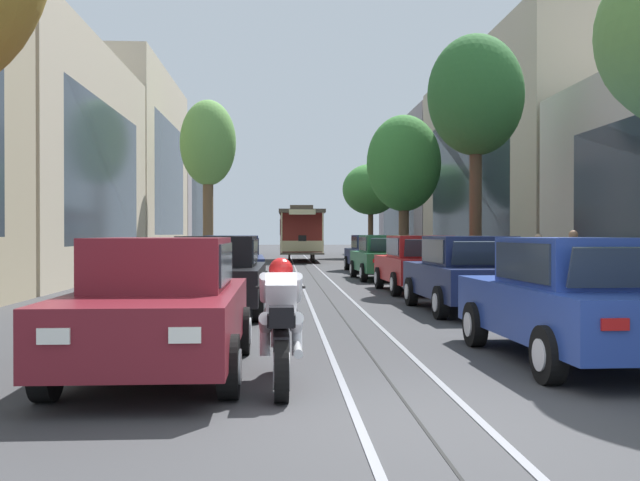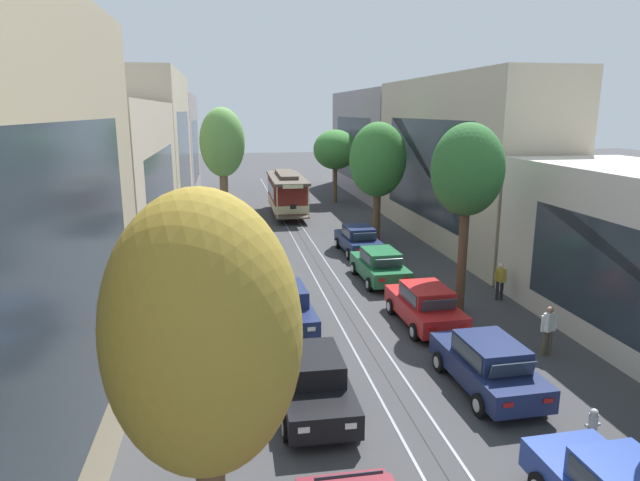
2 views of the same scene
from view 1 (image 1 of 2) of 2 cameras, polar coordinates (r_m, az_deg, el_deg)
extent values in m
plane|color=#38383A|center=(30.02, -0.78, -2.59)|extent=(160.00, 160.00, 0.00)
cube|color=gray|center=(33.97, -1.94, -2.22)|extent=(0.08, 67.77, 0.01)
cube|color=gray|center=(34.01, -0.15, -2.22)|extent=(0.08, 67.77, 0.01)
cube|color=black|center=(33.99, -1.05, -2.22)|extent=(0.03, 67.77, 0.01)
cube|color=#BCAD93|center=(27.83, -20.38, 5.77)|extent=(4.02, 14.64, 8.37)
cube|color=#2D3842|center=(27.27, -16.36, 5.00)|extent=(0.04, 10.46, 5.02)
cube|color=#BCAD93|center=(42.43, -14.76, 5.43)|extent=(4.68, 14.64, 10.55)
cube|color=#2D3842|center=(41.98, -11.65, 4.77)|extent=(0.04, 10.46, 6.33)
cube|color=gray|center=(57.05, -11.55, 3.62)|extent=(4.36, 14.64, 9.46)
cube|color=#2D3842|center=(56.75, -9.39, 3.17)|extent=(0.04, 10.46, 5.68)
cube|color=#BCAD93|center=(35.78, 14.69, 5.89)|extent=(4.48, 19.62, 9.98)
cube|color=#2D3842|center=(35.13, 11.22, 5.18)|extent=(0.04, 13.95, 5.99)
cube|color=gray|center=(55.01, 8.24, 3.93)|extent=(4.28, 19.62, 9.82)
cube|color=#2D3842|center=(54.61, 6.05, 3.44)|extent=(0.04, 13.95, 5.89)
cube|color=maroon|center=(8.66, -12.41, -5.96)|extent=(1.82, 4.31, 0.66)
cube|color=maroon|center=(8.76, -12.26, -1.75)|extent=(1.49, 2.07, 0.60)
cube|color=#2D3842|center=(7.93, -13.21, -2.13)|extent=(1.33, 0.23, 0.47)
cube|color=#2D3842|center=(9.93, -11.20, -1.60)|extent=(1.30, 0.20, 0.45)
cube|color=#2D3842|center=(8.67, -7.37, -1.77)|extent=(0.04, 1.81, 0.47)
cube|color=#2D3842|center=(8.91, -17.02, -1.73)|extent=(0.04, 1.81, 0.47)
cube|color=white|center=(6.45, -10.54, -7.30)|extent=(0.28, 0.04, 0.14)
cube|color=#B21414|center=(10.72, -7.62, -4.18)|extent=(0.28, 0.04, 0.12)
cube|color=white|center=(6.68, -20.15, -7.05)|extent=(0.28, 0.04, 0.14)
cube|color=#B21414|center=(10.86, -13.52, -4.12)|extent=(0.28, 0.04, 0.12)
cylinder|color=black|center=(7.30, -7.16, -9.79)|extent=(0.20, 0.64, 0.64)
cylinder|color=silver|center=(7.29, -6.28, -9.80)|extent=(0.02, 0.35, 0.35)
cylinder|color=black|center=(7.62, -20.67, -9.38)|extent=(0.20, 0.64, 0.64)
cylinder|color=silver|center=(7.65, -21.46, -9.34)|extent=(0.02, 0.35, 0.35)
cylinder|color=black|center=(9.93, -6.11, -7.04)|extent=(0.20, 0.64, 0.64)
cylinder|color=silver|center=(9.92, -5.48, -7.04)|extent=(0.02, 0.35, 0.35)
cylinder|color=black|center=(10.17, -16.15, -6.88)|extent=(0.20, 0.64, 0.64)
cylinder|color=silver|center=(10.19, -16.75, -6.86)|extent=(0.02, 0.35, 0.35)
cube|color=black|center=(14.85, -8.02, -3.25)|extent=(1.84, 4.32, 0.66)
cube|color=black|center=(14.97, -7.97, -0.81)|extent=(1.50, 2.08, 0.60)
cube|color=#2D3842|center=(14.14, -8.29, -0.97)|extent=(1.33, 0.24, 0.47)
cube|color=#2D3842|center=(16.15, -7.56, -0.78)|extent=(1.30, 0.21, 0.45)
cube|color=#2D3842|center=(14.92, -5.11, -0.81)|extent=(0.05, 1.81, 0.47)
cube|color=#2D3842|center=(15.06, -10.80, -0.81)|extent=(0.05, 1.81, 0.47)
cube|color=white|center=(12.65, -6.45, -3.46)|extent=(0.28, 0.04, 0.14)
cube|color=#B21414|center=(16.95, -5.43, -2.45)|extent=(0.28, 0.04, 0.12)
cube|color=white|center=(12.77, -11.46, -3.43)|extent=(0.28, 0.04, 0.14)
cube|color=#B21414|center=(17.05, -9.19, -2.44)|extent=(0.28, 0.04, 0.12)
cylinder|color=black|center=(13.49, -4.83, -5.04)|extent=(0.21, 0.64, 0.64)
cylinder|color=silver|center=(13.48, -4.36, -5.04)|extent=(0.02, 0.35, 0.35)
cylinder|color=black|center=(13.67, -12.25, -4.97)|extent=(0.21, 0.64, 0.64)
cylinder|color=silver|center=(13.69, -12.70, -4.97)|extent=(0.02, 0.35, 0.35)
cylinder|color=black|center=(16.14, -4.44, -4.12)|extent=(0.21, 0.64, 0.64)
cylinder|color=silver|center=(16.14, -4.05, -4.12)|extent=(0.02, 0.35, 0.35)
cylinder|color=black|center=(16.30, -10.65, -4.09)|extent=(0.21, 0.64, 0.64)
cylinder|color=silver|center=(16.31, -11.03, -4.08)|extent=(0.02, 0.35, 0.35)
cube|color=#19234C|center=(20.81, -6.93, -2.18)|extent=(1.98, 4.37, 0.66)
cube|color=#19234C|center=(20.94, -6.92, -0.43)|extent=(1.56, 2.12, 0.60)
cube|color=#2D3842|center=(20.10, -6.99, -0.53)|extent=(1.34, 0.28, 0.47)
cube|color=#2D3842|center=(22.12, -6.84, -0.43)|extent=(1.30, 0.25, 0.45)
cube|color=#2D3842|center=(20.93, -4.88, -0.43)|extent=(0.10, 1.81, 0.47)
cube|color=#2D3842|center=(20.97, -8.97, -0.43)|extent=(0.10, 1.81, 0.47)
cube|color=white|center=(18.64, -5.39, -2.18)|extent=(0.28, 0.05, 0.14)
cube|color=#B21414|center=(22.95, -5.40, -1.67)|extent=(0.28, 0.05, 0.12)
cube|color=white|center=(18.67, -8.82, -2.18)|extent=(0.28, 0.05, 0.14)
cube|color=#B21414|center=(22.98, -8.18, -1.68)|extent=(0.28, 0.05, 0.12)
cylinder|color=black|center=(19.49, -4.45, -3.33)|extent=(0.23, 0.65, 0.64)
cylinder|color=silver|center=(19.49, -4.12, -3.33)|extent=(0.03, 0.35, 0.35)
cylinder|color=black|center=(19.54, -9.62, -3.32)|extent=(0.23, 0.65, 0.64)
cylinder|color=silver|center=(19.55, -9.94, -3.32)|extent=(0.03, 0.35, 0.35)
cylinder|color=black|center=(22.15, -4.56, -2.86)|extent=(0.23, 0.65, 0.64)
cylinder|color=silver|center=(22.15, -4.28, -2.86)|extent=(0.03, 0.35, 0.35)
cylinder|color=black|center=(22.19, -9.12, -2.86)|extent=(0.23, 0.65, 0.64)
cylinder|color=silver|center=(22.20, -9.40, -2.86)|extent=(0.03, 0.35, 0.35)
cube|color=#233D93|center=(9.83, 19.28, -5.21)|extent=(1.94, 4.35, 0.66)
cube|color=#233D93|center=(9.65, 19.65, -1.56)|extent=(1.54, 2.11, 0.60)
cube|color=#2D3842|center=(10.42, 17.74, -1.52)|extent=(1.34, 0.26, 0.47)
cube|color=#2D3842|center=(8.59, 22.93, -1.96)|extent=(1.30, 0.24, 0.45)
cube|color=#2D3842|center=(9.36, 15.48, -1.62)|extent=(0.09, 1.81, 0.47)
cube|color=#2D3842|center=(9.98, 23.57, -1.51)|extent=(0.09, 1.81, 0.47)
cube|color=white|center=(11.64, 12.39, -3.81)|extent=(0.28, 0.05, 0.14)
cube|color=#B21414|center=(7.64, 22.11, -6.11)|extent=(0.28, 0.05, 0.12)
cube|color=white|center=(12.01, 17.49, -3.69)|extent=(0.28, 0.05, 0.14)
cylinder|color=black|center=(10.80, 12.05, -6.44)|extent=(0.22, 0.65, 0.64)
cylinder|color=silver|center=(10.77, 11.49, -6.46)|extent=(0.03, 0.35, 0.35)
cylinder|color=black|center=(11.43, 20.57, -6.07)|extent=(0.22, 0.65, 0.64)
cylinder|color=silver|center=(11.48, 21.07, -6.05)|extent=(0.03, 0.35, 0.35)
cylinder|color=black|center=(8.31, 17.47, -8.55)|extent=(0.22, 0.65, 0.64)
cylinder|color=silver|center=(8.27, 16.76, -8.59)|extent=(0.03, 0.35, 0.35)
cube|color=#19234C|center=(15.55, 11.36, -3.09)|extent=(1.93, 4.35, 0.66)
cube|color=#19234C|center=(15.38, 11.52, -0.78)|extent=(1.54, 2.11, 0.60)
cube|color=#2D3842|center=(16.19, 10.68, -0.79)|extent=(1.34, 0.26, 0.47)
cube|color=#2D3842|center=(14.25, 12.86, -0.97)|extent=(1.30, 0.24, 0.45)
cube|color=#2D3842|center=(15.19, 8.81, -0.79)|extent=(0.09, 1.81, 0.47)
cube|color=#2D3842|center=(15.61, 14.16, -0.77)|extent=(0.09, 1.81, 0.47)
cube|color=white|center=(17.50, 7.63, -2.36)|extent=(0.28, 0.05, 0.14)
cube|color=#B21414|center=(13.32, 11.65, -3.27)|extent=(0.28, 0.05, 0.12)
cube|color=white|center=(17.77, 11.15, -2.32)|extent=(0.28, 0.05, 0.14)
cube|color=#B21414|center=(13.68, 16.14, -3.18)|extent=(0.28, 0.05, 0.12)
cylinder|color=black|center=(16.65, 7.16, -3.98)|extent=(0.22, 0.65, 0.64)
cylinder|color=silver|center=(16.63, 6.79, -3.99)|extent=(0.03, 0.35, 0.35)
cylinder|color=black|center=(17.10, 12.95, -3.87)|extent=(0.22, 0.65, 0.64)
cylinder|color=silver|center=(17.14, 13.30, -3.87)|extent=(0.03, 0.35, 0.35)
cylinder|color=black|center=(14.06, 9.42, -4.82)|extent=(0.22, 0.65, 0.64)
cylinder|color=silver|center=(14.04, 8.99, -4.83)|extent=(0.03, 0.35, 0.35)
cylinder|color=black|center=(14.59, 16.16, -4.64)|extent=(0.22, 0.65, 0.64)
cylinder|color=silver|center=(14.63, 16.56, -4.62)|extent=(0.03, 0.35, 0.35)
cube|color=red|center=(20.51, 7.69, -2.21)|extent=(1.91, 4.35, 0.66)
cube|color=red|center=(20.34, 7.78, -0.46)|extent=(1.53, 2.10, 0.60)
cube|color=#2D3842|center=(21.16, 7.29, -0.48)|extent=(1.34, 0.26, 0.47)
cube|color=#2D3842|center=(19.19, 8.53, -0.58)|extent=(1.30, 0.23, 0.45)
cube|color=#2D3842|center=(20.20, 5.70, -0.47)|extent=(0.08, 1.81, 0.47)
cube|color=#2D3842|center=(20.52, 9.82, -0.46)|extent=(0.08, 1.81, 0.47)
cube|color=white|center=(22.52, 5.13, -1.72)|extent=(0.28, 0.05, 0.14)
cube|color=#B21414|center=(18.28, 7.41, -2.24)|extent=(0.28, 0.05, 0.12)
cube|color=white|center=(22.73, 7.91, -1.70)|extent=(0.28, 0.05, 0.14)
cube|color=#B21414|center=(18.54, 10.79, -2.20)|extent=(0.28, 0.05, 0.12)
cylinder|color=black|center=(21.67, 4.66, -2.94)|extent=(0.22, 0.65, 0.64)
cylinder|color=silver|center=(21.65, 4.37, -2.94)|extent=(0.03, 0.35, 0.35)
cylinder|color=black|center=(22.02, 9.19, -2.89)|extent=(0.22, 0.65, 0.64)
cylinder|color=silver|center=(22.05, 9.47, -2.89)|extent=(0.03, 0.35, 0.35)
cylinder|color=black|center=(19.05, 5.95, -3.42)|extent=(0.22, 0.65, 0.64)
cylinder|color=silver|center=(19.03, 5.62, -3.42)|extent=(0.03, 0.35, 0.35)
cylinder|color=black|center=(19.45, 11.06, -3.34)|extent=(0.22, 0.65, 0.64)
cylinder|color=silver|center=(19.48, 11.37, -3.34)|extent=(0.03, 0.35, 0.35)
cube|color=#1E6038|center=(26.02, 4.94, -1.63)|extent=(1.93, 4.35, 0.66)
cube|color=#1E6038|center=(25.86, 5.00, -0.25)|extent=(1.54, 2.11, 0.60)
cube|color=#2D3842|center=(26.68, 4.69, -0.27)|extent=(1.34, 0.26, 0.47)
cube|color=#2D3842|center=(24.69, 5.47, -0.33)|extent=(1.30, 0.24, 0.45)
cube|color=#2D3842|center=(25.74, 3.36, -0.25)|extent=(0.09, 1.81, 0.47)
cube|color=#2D3842|center=(26.00, 6.63, -0.25)|extent=(0.09, 1.81, 0.47)
cube|color=white|center=(28.07, 3.07, -1.27)|extent=(0.28, 0.05, 0.14)
cube|color=#B21414|center=(23.80, 4.50, -1.60)|extent=(0.28, 0.05, 0.12)
cube|color=white|center=(28.24, 5.31, -1.27)|extent=(0.28, 0.05, 0.14)
cube|color=#B21414|center=(24.00, 7.13, -1.58)|extent=(0.28, 0.05, 0.12)
cylinder|color=black|center=(27.22, 2.64, -2.23)|extent=(0.22, 0.65, 0.64)
cylinder|color=silver|center=(27.21, 2.41, -2.24)|extent=(0.03, 0.35, 0.35)
cylinder|color=black|center=(27.50, 6.28, -2.21)|extent=(0.22, 0.65, 0.64)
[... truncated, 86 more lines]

